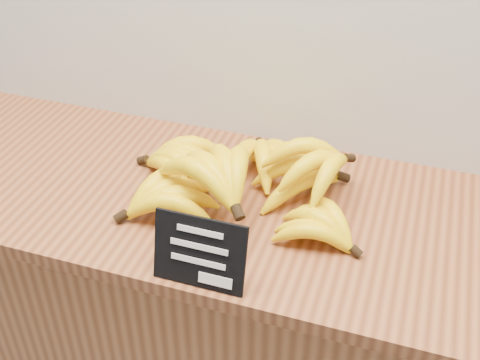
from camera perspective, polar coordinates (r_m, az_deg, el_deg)
counter at (r=1.57m, az=0.60°, el=-16.04°), size 1.44×0.50×0.90m
counter_top at (r=1.24m, az=0.73°, el=-2.65°), size 1.58×0.54×0.03m
chalkboard_sign at (r=1.02m, az=-3.88°, el=-6.90°), size 0.16×0.04×0.13m
banana_pile at (r=1.21m, az=0.51°, el=0.26°), size 0.51×0.40×0.13m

